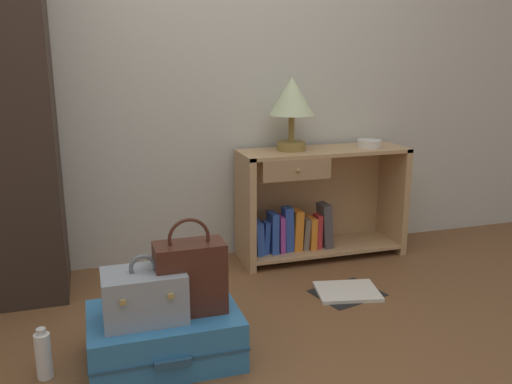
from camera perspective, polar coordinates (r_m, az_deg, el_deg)
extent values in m
cube|color=beige|center=(3.25, -7.96, 15.37)|extent=(6.40, 0.10, 2.60)
cube|color=tan|center=(3.21, -1.16, -1.88)|extent=(0.04, 0.33, 0.67)
cube|color=tan|center=(3.60, 14.11, -0.52)|extent=(0.04, 0.33, 0.67)
cube|color=tan|center=(3.31, 7.09, 4.29)|extent=(1.03, 0.33, 0.02)
cube|color=tan|center=(3.46, 6.78, -5.68)|extent=(0.95, 0.33, 0.02)
cube|color=tan|center=(3.52, 5.85, -0.51)|extent=(0.95, 0.01, 0.65)
cube|color=#A68259|center=(3.09, 4.32, 2.32)|extent=(0.41, 0.02, 0.12)
sphere|color=#9E844C|center=(3.07, 4.43, 2.26)|extent=(0.02, 0.02, 0.02)
cube|color=#2D51B2|center=(3.26, 0.21, -4.78)|extent=(0.06, 0.12, 0.21)
cube|color=#2D51B2|center=(3.27, 1.01, -4.76)|extent=(0.04, 0.08, 0.20)
cube|color=#2D51B2|center=(3.28, 1.77, -4.26)|extent=(0.04, 0.12, 0.25)
cube|color=purple|center=(3.30, 2.55, -4.37)|extent=(0.03, 0.11, 0.22)
cube|color=#2D51B2|center=(3.31, 3.36, -3.88)|extent=(0.06, 0.08, 0.27)
cube|color=orange|center=(3.33, 4.28, -3.99)|extent=(0.06, 0.10, 0.25)
cube|color=#726659|center=(3.36, 5.13, -4.33)|extent=(0.05, 0.10, 0.20)
cube|color=orange|center=(3.37, 5.77, -4.25)|extent=(0.04, 0.12, 0.20)
cube|color=red|center=(3.39, 6.45, -4.06)|extent=(0.03, 0.09, 0.21)
cube|color=#4C474C|center=(3.40, 7.22, -3.46)|extent=(0.07, 0.12, 0.28)
cylinder|color=olive|center=(3.24, 3.70, 4.83)|extent=(0.17, 0.17, 0.05)
cylinder|color=olive|center=(3.23, 3.73, 6.66)|extent=(0.04, 0.04, 0.16)
cone|color=beige|center=(3.21, 3.78, 10.00)|extent=(0.27, 0.27, 0.22)
cylinder|color=silver|center=(3.41, 11.79, 4.98)|extent=(0.14, 0.14, 0.05)
cube|color=teal|center=(2.35, -9.55, -14.59)|extent=(0.61, 0.42, 0.21)
cube|color=#285071|center=(2.35, -9.55, -14.59)|extent=(0.61, 0.42, 0.01)
cube|color=#285071|center=(2.16, -8.68, -17.34)|extent=(0.14, 0.02, 0.03)
cube|color=#8E99A3|center=(2.21, -11.62, -10.58)|extent=(0.32, 0.21, 0.20)
torus|color=slate|center=(2.17, -11.78, -7.74)|extent=(0.11, 0.02, 0.11)
cube|color=tan|center=(2.09, -13.78, -11.17)|extent=(0.02, 0.01, 0.02)
cube|color=tan|center=(2.11, -8.91, -10.73)|extent=(0.02, 0.01, 0.02)
cube|color=#472319|center=(2.23, -6.91, -8.90)|extent=(0.28, 0.15, 0.29)
torus|color=#472319|center=(2.17, -7.04, -4.85)|extent=(0.17, 0.01, 0.17)
cylinder|color=white|center=(2.35, -21.36, -15.70)|extent=(0.06, 0.06, 0.19)
cylinder|color=silver|center=(2.31, -21.60, -13.43)|extent=(0.04, 0.04, 0.02)
cube|color=white|center=(2.97, 9.53, -10.24)|extent=(0.37, 0.32, 0.02)
cube|color=black|center=(2.97, 9.53, -10.37)|extent=(0.39, 0.35, 0.01)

